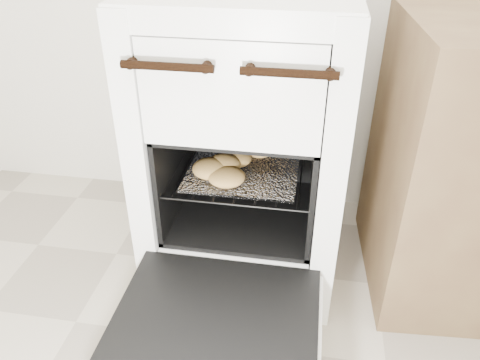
# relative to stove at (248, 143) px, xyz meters

# --- Properties ---
(stove) EXTENTS (0.64, 0.71, 0.98)m
(stove) POSITION_rel_stove_xyz_m (0.00, 0.00, 0.00)
(stove) COLOR white
(stove) RESTS_ON ground
(oven_door) EXTENTS (0.58, 0.45, 0.04)m
(oven_door) POSITION_rel_stove_xyz_m (0.00, -0.54, -0.27)
(oven_door) COLOR black
(oven_door) RESTS_ON stove
(oven_rack) EXTENTS (0.47, 0.45, 0.01)m
(oven_rack) POSITION_rel_stove_xyz_m (0.00, -0.07, -0.06)
(oven_rack) COLOR black
(oven_rack) RESTS_ON stove
(foil_sheet) EXTENTS (0.36, 0.32, 0.01)m
(foil_sheet) POSITION_rel_stove_xyz_m (-0.00, -0.09, -0.06)
(foil_sheet) COLOR white
(foil_sheet) RESTS_ON oven_rack
(baked_rolls) EXTENTS (0.27, 0.35, 0.06)m
(baked_rolls) POSITION_rel_stove_xyz_m (-0.05, -0.11, -0.03)
(baked_rolls) COLOR #E2A75A
(baked_rolls) RESTS_ON foil_sheet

